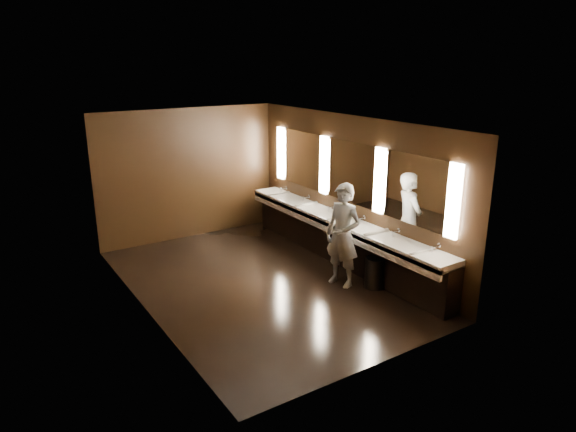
% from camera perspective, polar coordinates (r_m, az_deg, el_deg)
% --- Properties ---
extents(floor, '(6.00, 6.00, 0.00)m').
position_cam_1_polar(floor, '(9.12, -3.16, -7.43)').
color(floor, black).
rests_on(floor, ground).
extents(ceiling, '(4.00, 6.00, 0.02)m').
position_cam_1_polar(ceiling, '(8.35, -3.48, 10.33)').
color(ceiling, '#2D2D2B').
rests_on(ceiling, wall_back).
extents(wall_back, '(4.00, 0.02, 2.80)m').
position_cam_1_polar(wall_back, '(11.25, -10.97, 4.60)').
color(wall_back, black).
rests_on(wall_back, floor).
extents(wall_front, '(4.00, 0.02, 2.80)m').
position_cam_1_polar(wall_front, '(6.34, 10.39, -5.30)').
color(wall_front, black).
rests_on(wall_front, floor).
extents(wall_left, '(0.02, 6.00, 2.80)m').
position_cam_1_polar(wall_left, '(7.88, -16.02, -1.19)').
color(wall_left, black).
rests_on(wall_left, floor).
extents(wall_right, '(0.02, 6.00, 2.80)m').
position_cam_1_polar(wall_right, '(9.74, 6.96, 2.84)').
color(wall_right, black).
rests_on(wall_right, floor).
extents(sink_counter, '(0.55, 5.40, 1.01)m').
position_cam_1_polar(sink_counter, '(9.87, 5.85, -2.41)').
color(sink_counter, black).
rests_on(sink_counter, floor).
extents(mirror_band, '(0.06, 5.03, 1.15)m').
position_cam_1_polar(mirror_band, '(9.64, 6.94, 4.84)').
color(mirror_band, '#FFECCC').
rests_on(mirror_band, wall_right).
extents(person, '(0.60, 0.75, 1.80)m').
position_cam_1_polar(person, '(8.78, 6.12, -2.14)').
color(person, '#859BC6').
rests_on(person, floor).
extents(trash_bin, '(0.40, 0.40, 0.54)m').
position_cam_1_polar(trash_bin, '(8.96, 9.64, -6.22)').
color(trash_bin, black).
rests_on(trash_bin, floor).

